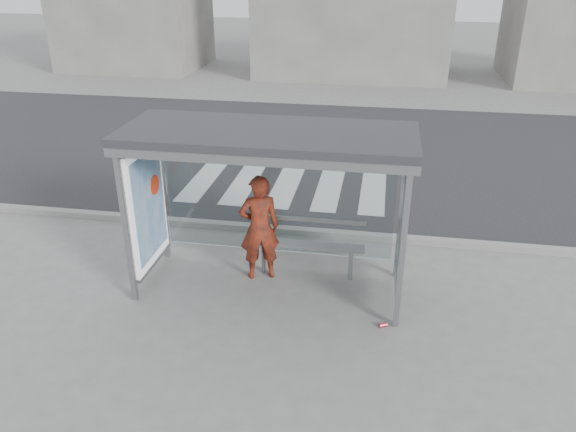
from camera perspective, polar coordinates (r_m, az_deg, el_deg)
The scene contains 9 objects.
ground at distance 9.15m, azimuth -1.84°, elevation -7.21°, with size 80.00×80.00×0.00m, color slate.
road at distance 15.44m, azimuth 3.40°, elevation 6.67°, with size 30.00×10.00×0.01m, color #232326.
curb at distance 10.79m, azimuth 0.23°, elevation -1.47°, with size 30.00×0.18×0.12m, color gray.
crosswalk at distance 13.18m, azimuth -0.05°, elevation 3.39°, with size 4.55×3.00×0.00m.
bus_shelter at distance 8.40m, azimuth -4.44°, elevation 4.77°, with size 4.25×1.65×2.62m.
building_center at distance 25.72m, azimuth 6.64°, elevation 19.71°, with size 8.00×5.00×5.00m, color slate.
person at distance 9.02m, azimuth -2.92°, elevation -1.20°, with size 0.66×0.43×1.80m, color #CE6413.
bench at distance 9.21m, azimuth 1.97°, elevation -2.87°, with size 1.88×0.32×0.97m.
soda_can at distance 8.36m, azimuth 9.61°, elevation -10.86°, with size 0.07×0.07×0.12m, color #D94050.
Camera 1 is at (1.61, -7.55, 4.91)m, focal length 35.00 mm.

